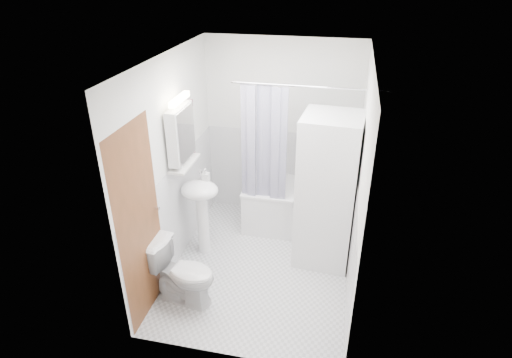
% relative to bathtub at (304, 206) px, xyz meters
% --- Properties ---
extents(floor, '(2.60, 2.60, 0.00)m').
position_rel_bathtub_xyz_m(floor, '(-0.38, -0.92, -0.33)').
color(floor, silver).
rests_on(floor, ground).
extents(room_walls, '(2.60, 2.60, 2.60)m').
position_rel_bathtub_xyz_m(room_walls, '(-0.38, -0.92, 1.16)').
color(room_walls, white).
rests_on(room_walls, ground).
extents(wainscot, '(1.98, 2.58, 2.58)m').
position_rel_bathtub_xyz_m(wainscot, '(-0.38, -0.63, 0.27)').
color(wainscot, white).
rests_on(wainscot, ground).
extents(door, '(0.05, 2.00, 2.00)m').
position_rel_bathtub_xyz_m(door, '(-1.33, -1.47, 0.67)').
color(door, brown).
rests_on(door, ground).
extents(bathtub, '(1.55, 0.73, 0.59)m').
position_rel_bathtub_xyz_m(bathtub, '(0.00, 0.00, 0.00)').
color(bathtub, white).
rests_on(bathtub, ground).
extents(tub_spout, '(0.04, 0.12, 0.04)m').
position_rel_bathtub_xyz_m(tub_spout, '(0.20, 0.33, 0.58)').
color(tub_spout, silver).
rests_on(tub_spout, room_walls).
extents(curtain_rod, '(1.73, 0.02, 0.02)m').
position_rel_bathtub_xyz_m(curtain_rod, '(0.00, -0.31, 1.67)').
color(curtain_rod, silver).
rests_on(curtain_rod, room_walls).
extents(shower_curtain, '(0.55, 0.02, 1.45)m').
position_rel_bathtub_xyz_m(shower_curtain, '(-0.49, -0.31, 0.92)').
color(shower_curtain, '#161345').
rests_on(shower_curtain, curtain_rod).
extents(sink, '(0.44, 0.37, 1.04)m').
position_rel_bathtub_xyz_m(sink, '(-1.14, -0.77, 0.38)').
color(sink, white).
rests_on(sink, ground).
extents(medicine_cabinet, '(0.13, 0.50, 0.71)m').
position_rel_bathtub_xyz_m(medicine_cabinet, '(-1.29, -0.82, 1.24)').
color(medicine_cabinet, white).
rests_on(medicine_cabinet, room_walls).
extents(shelf, '(0.18, 0.54, 0.02)m').
position_rel_bathtub_xyz_m(shelf, '(-1.27, -0.82, 0.87)').
color(shelf, silver).
rests_on(shelf, room_walls).
extents(shower_caddy, '(0.22, 0.06, 0.02)m').
position_rel_bathtub_xyz_m(shower_caddy, '(0.25, 0.32, 0.82)').
color(shower_caddy, silver).
rests_on(shower_caddy, room_walls).
extents(towel, '(0.07, 0.31, 0.76)m').
position_rel_bathtub_xyz_m(towel, '(-1.32, -0.57, 1.13)').
color(towel, maroon).
rests_on(towel, room_walls).
extents(washer_dryer, '(0.69, 0.68, 1.79)m').
position_rel_bathtub_xyz_m(washer_dryer, '(0.29, -0.57, 0.57)').
color(washer_dryer, white).
rests_on(washer_dryer, ground).
extents(toilet, '(0.75, 0.49, 0.68)m').
position_rel_bathtub_xyz_m(toilet, '(-1.06, -1.61, 0.02)').
color(toilet, white).
rests_on(toilet, ground).
extents(soap_pump, '(0.08, 0.17, 0.08)m').
position_rel_bathtub_xyz_m(soap_pump, '(-1.09, -0.67, 0.62)').
color(soap_pump, gray).
rests_on(soap_pump, sink).
extents(shelf_bottle, '(0.07, 0.18, 0.07)m').
position_rel_bathtub_xyz_m(shelf_bottle, '(-1.27, -0.97, 0.92)').
color(shelf_bottle, gray).
rests_on(shelf_bottle, shelf).
extents(shelf_cup, '(0.10, 0.09, 0.10)m').
position_rel_bathtub_xyz_m(shelf_cup, '(-1.27, -0.70, 0.94)').
color(shelf_cup, gray).
rests_on(shelf_cup, shelf).
extents(shampoo_a, '(0.13, 0.17, 0.13)m').
position_rel_bathtub_xyz_m(shampoo_a, '(-0.03, 0.32, 0.90)').
color(shampoo_a, gray).
rests_on(shampoo_a, shower_caddy).
extents(shampoo_b, '(0.08, 0.21, 0.08)m').
position_rel_bathtub_xyz_m(shampoo_b, '(0.09, 0.32, 0.87)').
color(shampoo_b, navy).
rests_on(shampoo_b, shower_caddy).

